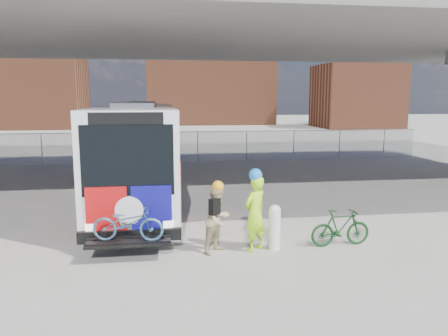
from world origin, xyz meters
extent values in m
plane|color=#9E9991|center=(0.00, 0.00, 0.00)|extent=(160.00, 160.00, 0.00)
cube|color=silver|center=(-2.00, 2.59, 1.95)|extent=(2.55, 12.00, 3.20)
cube|color=black|center=(-2.00, 3.09, 2.59)|extent=(2.61, 11.00, 1.28)
cube|color=black|center=(-2.00, -3.36, 2.33)|extent=(2.24, 0.12, 1.76)
cube|color=black|center=(-2.00, -3.36, 3.36)|extent=(1.78, 0.12, 0.30)
cube|color=black|center=(-2.00, -3.46, 0.45)|extent=(2.55, 0.20, 0.30)
cube|color=#B20D0E|center=(-2.55, -3.43, 1.10)|extent=(1.00, 0.08, 1.20)
cube|color=navy|center=(-1.45, -3.43, 1.10)|extent=(1.00, 0.08, 1.20)
cylinder|color=silver|center=(-2.00, -3.45, 1.10)|extent=(0.70, 0.06, 0.70)
cube|color=gray|center=(-2.00, 2.59, 3.62)|extent=(1.28, 7.20, 0.14)
cube|color=black|center=(-2.00, -3.96, 0.45)|extent=(2.00, 0.70, 0.06)
cylinder|color=black|center=(-3.15, -1.81, 0.50)|extent=(0.30, 1.00, 1.00)
cylinder|color=black|center=(-0.85, -1.81, 0.50)|extent=(0.30, 1.00, 1.00)
cylinder|color=black|center=(-3.15, 6.79, 0.50)|extent=(0.30, 1.00, 1.00)
cylinder|color=black|center=(-0.85, 6.79, 0.50)|extent=(0.30, 1.00, 1.00)
cube|color=#B20D0E|center=(-3.30, -1.21, 1.30)|extent=(0.06, 2.60, 1.70)
cube|color=navy|center=(-3.30, 0.39, 1.30)|extent=(0.06, 1.40, 1.70)
cube|color=#B20D0E|center=(-0.70, -1.21, 1.30)|extent=(0.06, 2.60, 1.70)
cube|color=navy|center=(-0.70, 0.39, 1.30)|extent=(0.06, 1.40, 1.70)
imported|color=#3F678A|center=(-2.00, -3.96, 0.92)|extent=(1.77, 0.87, 0.89)
cube|color=#605E59|center=(0.00, 4.00, 6.75)|extent=(40.00, 16.00, 1.50)
cube|color=#605E59|center=(0.00, 4.00, 7.55)|extent=(40.00, 0.60, 0.80)
cylinder|color=gray|center=(-8.00, 12.00, 0.90)|extent=(0.06, 0.06, 1.80)
cylinder|color=gray|center=(-4.00, 12.00, 0.90)|extent=(0.06, 0.06, 1.80)
cylinder|color=gray|center=(0.00, 12.00, 0.90)|extent=(0.06, 0.06, 1.80)
cylinder|color=gray|center=(4.00, 12.00, 0.90)|extent=(0.06, 0.06, 1.80)
cylinder|color=gray|center=(8.00, 12.00, 0.90)|extent=(0.06, 0.06, 1.80)
cylinder|color=gray|center=(12.00, 12.00, 0.90)|extent=(0.06, 0.06, 1.80)
plane|color=gray|center=(0.00, 12.00, 0.90)|extent=(30.00, 0.00, 30.00)
cube|color=gray|center=(0.00, 12.00, 1.82)|extent=(30.00, 0.05, 0.04)
cube|color=brown|center=(-18.00, 45.00, 5.00)|extent=(14.00, 10.00, 10.00)
cube|color=brown|center=(6.00, 52.00, 6.00)|extent=(18.00, 12.00, 12.00)
cube|color=brown|center=(24.00, 40.00, 4.00)|extent=(10.00, 8.00, 8.00)
cylinder|color=brown|center=(14.00, 55.00, 12.50)|extent=(2.20, 2.20, 25.00)
cylinder|color=beige|center=(1.64, -3.71, 0.51)|extent=(0.31, 0.31, 1.02)
sphere|color=beige|center=(1.64, -3.71, 1.02)|extent=(0.31, 0.31, 0.31)
imported|color=#ABFF1A|center=(1.13, -3.71, 0.97)|extent=(0.84, 0.80, 1.93)
sphere|color=#1C81EE|center=(1.13, -3.71, 1.95)|extent=(0.33, 0.33, 0.33)
imported|color=tan|center=(0.18, -3.71, 0.84)|extent=(1.03, 1.01, 1.67)
sphere|color=#FFA51A|center=(0.18, -3.71, 1.69)|extent=(0.29, 0.29, 0.29)
cube|color=black|center=(0.08, -3.86, 1.22)|extent=(0.31, 0.31, 0.40)
imported|color=#123B17|center=(3.42, -3.71, 0.49)|extent=(1.65, 0.55, 0.98)
camera|label=1|loc=(-1.17, -14.17, 3.86)|focal=35.00mm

